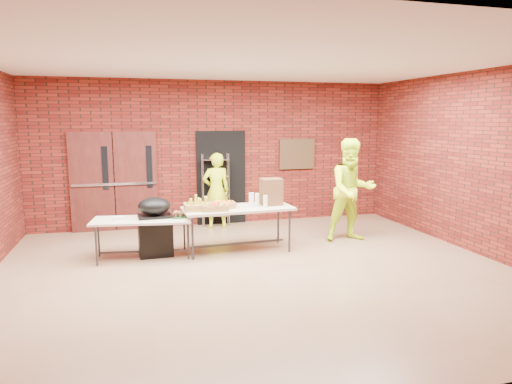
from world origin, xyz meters
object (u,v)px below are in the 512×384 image
table_right (238,211)px  table_left (142,222)px  volunteer_woman (216,191)px  covered_grill (155,226)px  coffee_dispenser (271,192)px  wire_rack (216,190)px  volunteer_man (352,190)px

table_right → table_left: bearing=176.8°
table_left → volunteer_woman: size_ratio=1.06×
table_left → covered_grill: 0.26m
coffee_dispenser → volunteer_woman: bearing=111.5°
table_right → coffee_dispenser: 0.72m
wire_rack → coffee_dispenser: (0.67, -2.00, 0.24)m
coffee_dispenser → table_right: bearing=-172.0°
table_left → volunteer_man: size_ratio=0.87×
covered_grill → volunteer_man: volunteer_man is taller
wire_rack → table_right: wire_rack is taller
volunteer_woman → table_left: bearing=45.8°
coffee_dispenser → covered_grill: size_ratio=0.47×
wire_rack → volunteer_woman: size_ratio=0.98×
table_left → volunteer_woman: volunteer_woman is taller
wire_rack → volunteer_man: bearing=-30.6°
table_right → covered_grill: bearing=172.6°
volunteer_woman → volunteer_man: bearing=140.3°
covered_grill → volunteer_woman: volunteer_woman is taller
wire_rack → table_right: size_ratio=0.81×
volunteer_woman → volunteer_man: (2.35, -1.73, 0.17)m
covered_grill → wire_rack: bearing=51.6°
table_right → volunteer_man: 2.31m
wire_rack → volunteer_woman: volunteer_woman is taller
table_left → volunteer_woman: (1.62, 1.86, 0.20)m
table_right → covered_grill: covered_grill is taller
wire_rack → coffee_dispenser: 2.12m
wire_rack → coffee_dispenser: size_ratio=3.32×
volunteer_woman → covered_grill: bearing=48.2°
table_left → volunteer_woman: bearing=56.8°
wire_rack → covered_grill: 2.45m
table_right → covered_grill: (-1.45, 0.12, -0.22)m
table_left → volunteer_man: bearing=9.6°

